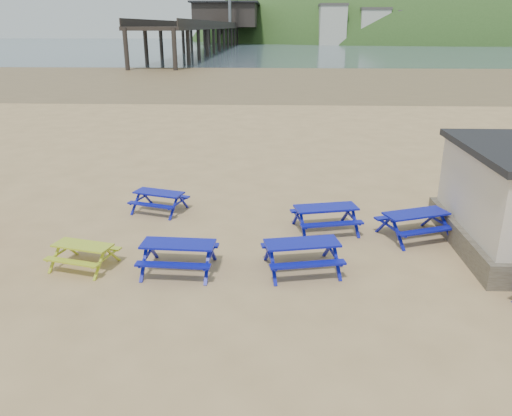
{
  "coord_description": "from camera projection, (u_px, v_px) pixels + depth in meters",
  "views": [
    {
      "loc": [
        1.4,
        -13.18,
        6.37
      ],
      "look_at": [
        0.76,
        1.5,
        1.0
      ],
      "focal_mm": 35.0,
      "sensor_mm": 36.0,
      "label": 1
    }
  ],
  "objects": [
    {
      "name": "sea",
      "position": [
        275.0,
        45.0,
        174.13
      ],
      "size": [
        400.0,
        400.0,
        0.0
      ],
      "primitive_type": "plane",
      "color": "#465764",
      "rests_on": "ground"
    },
    {
      "name": "picnic_table_blue_d",
      "position": [
        179.0,
        257.0,
        13.67
      ],
      "size": [
        2.06,
        1.7,
        0.83
      ],
      "rotation": [
        0.0,
        0.0,
        -0.05
      ],
      "color": "#0C1497",
      "rests_on": "ground"
    },
    {
      "name": "headland_town",
      "position": [
        470.0,
        64.0,
        229.87
      ],
      "size": [
        264.0,
        144.0,
        108.0
      ],
      "color": "#2D4C1E",
      "rests_on": "ground"
    },
    {
      "name": "ground",
      "position": [
        228.0,
        257.0,
        14.62
      ],
      "size": [
        400.0,
        400.0,
        0.0
      ],
      "primitive_type": "plane",
      "color": "tan",
      "rests_on": "ground"
    },
    {
      "name": "picnic_table_blue_a",
      "position": [
        159.0,
        202.0,
        18.1
      ],
      "size": [
        2.13,
        1.9,
        0.75
      ],
      "rotation": [
        0.0,
        0.0,
        -0.3
      ],
      "color": "#0C1497",
      "rests_on": "ground"
    },
    {
      "name": "wet_sand",
      "position": [
        268.0,
        77.0,
        66.22
      ],
      "size": [
        400.0,
        400.0,
        0.0
      ],
      "primitive_type": "plane",
      "color": "olive",
      "rests_on": "ground"
    },
    {
      "name": "picnic_table_blue_b",
      "position": [
        325.0,
        219.0,
        16.35
      ],
      "size": [
        2.33,
        2.04,
        0.85
      ],
      "rotation": [
        0.0,
        0.0,
        0.22
      ],
      "color": "#0C1497",
      "rests_on": "ground"
    },
    {
      "name": "picnic_table_yellow",
      "position": [
        84.0,
        256.0,
        13.91
      ],
      "size": [
        1.92,
        1.69,
        0.69
      ],
      "rotation": [
        0.0,
        0.0,
        -0.25
      ],
      "color": "#90B519",
      "rests_on": "ground"
    },
    {
      "name": "picnic_table_blue_c",
      "position": [
        415.0,
        225.0,
        15.82
      ],
      "size": [
        2.48,
        2.25,
        0.85
      ],
      "rotation": [
        0.0,
        0.0,
        0.36
      ],
      "color": "#0C1497",
      "rests_on": "ground"
    },
    {
      "name": "pier",
      "position": [
        225.0,
        29.0,
        180.71
      ],
      "size": [
        24.0,
        220.0,
        39.29
      ],
      "color": "black",
      "rests_on": "ground"
    },
    {
      "name": "picnic_table_blue_e",
      "position": [
        302.0,
        256.0,
        13.7
      ],
      "size": [
        2.31,
        2.0,
        0.85
      ],
      "rotation": [
        0.0,
        0.0,
        0.2
      ],
      "color": "#0C1497",
      "rests_on": "ground"
    }
  ]
}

